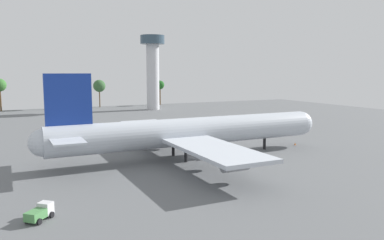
{
  "coord_description": "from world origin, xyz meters",
  "views": [
    {
      "loc": [
        -36.81,
        -75.05,
        19.04
      ],
      "look_at": [
        0.0,
        0.0,
        8.42
      ],
      "focal_mm": 35.64,
      "sensor_mm": 36.0,
      "label": 1
    }
  ],
  "objects_px": {
    "safety_cone_nose": "(295,144)",
    "catering_truck": "(40,212)",
    "cargo_loader": "(238,122)",
    "control_tower": "(153,65)",
    "cargo_airplane": "(190,132)",
    "pushback_tractor": "(212,131)"
  },
  "relations": [
    {
      "from": "safety_cone_nose",
      "to": "catering_truck",
      "type": "bearing_deg",
      "value": -158.75
    },
    {
      "from": "catering_truck",
      "to": "safety_cone_nose",
      "type": "bearing_deg",
      "value": 21.25
    },
    {
      "from": "cargo_loader",
      "to": "control_tower",
      "type": "distance_m",
      "value": 70.39
    },
    {
      "from": "cargo_airplane",
      "to": "cargo_loader",
      "type": "distance_m",
      "value": 55.42
    },
    {
      "from": "catering_truck",
      "to": "control_tower",
      "type": "bearing_deg",
      "value": 63.89
    },
    {
      "from": "catering_truck",
      "to": "control_tower",
      "type": "relative_size",
      "value": 0.11
    },
    {
      "from": "pushback_tractor",
      "to": "control_tower",
      "type": "relative_size",
      "value": 0.11
    },
    {
      "from": "cargo_airplane",
      "to": "cargo_loader",
      "type": "xyz_separation_m",
      "value": [
        38.47,
        39.62,
        -4.56
      ]
    },
    {
      "from": "pushback_tractor",
      "to": "safety_cone_nose",
      "type": "relative_size",
      "value": 6.3
    },
    {
      "from": "catering_truck",
      "to": "control_tower",
      "type": "distance_m",
      "value": 146.66
    },
    {
      "from": "cargo_airplane",
      "to": "safety_cone_nose",
      "type": "height_order",
      "value": "cargo_airplane"
    },
    {
      "from": "cargo_loader",
      "to": "cargo_airplane",
      "type": "bearing_deg",
      "value": -134.16
    },
    {
      "from": "cargo_loader",
      "to": "pushback_tractor",
      "type": "distance_m",
      "value": 23.39
    },
    {
      "from": "cargo_airplane",
      "to": "control_tower",
      "type": "bearing_deg",
      "value": 73.93
    },
    {
      "from": "pushback_tractor",
      "to": "safety_cone_nose",
      "type": "distance_m",
      "value": 27.1
    },
    {
      "from": "cargo_loader",
      "to": "safety_cone_nose",
      "type": "height_order",
      "value": "cargo_loader"
    },
    {
      "from": "pushback_tractor",
      "to": "cargo_airplane",
      "type": "bearing_deg",
      "value": -127.55
    },
    {
      "from": "pushback_tractor",
      "to": "control_tower",
      "type": "height_order",
      "value": "control_tower"
    },
    {
      "from": "pushback_tractor",
      "to": "control_tower",
      "type": "distance_m",
      "value": 84.14
    },
    {
      "from": "safety_cone_nose",
      "to": "cargo_loader",
      "type": "bearing_deg",
      "value": 78.92
    },
    {
      "from": "safety_cone_nose",
      "to": "pushback_tractor",
      "type": "bearing_deg",
      "value": 114.38
    },
    {
      "from": "catering_truck",
      "to": "safety_cone_nose",
      "type": "relative_size",
      "value": 6.2
    }
  ]
}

